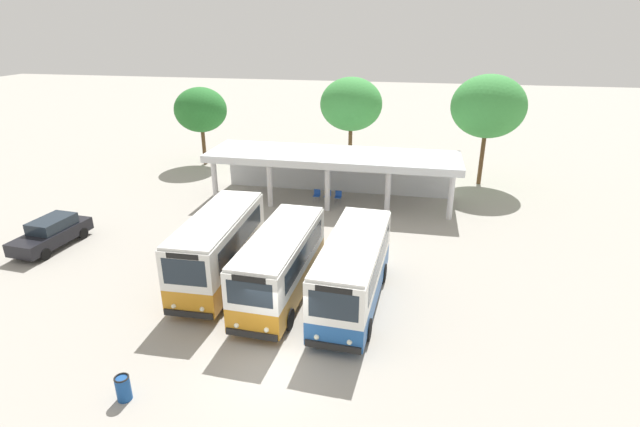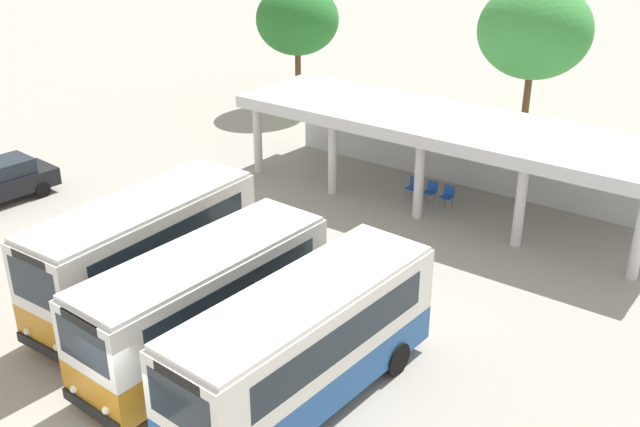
{
  "view_description": "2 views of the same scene",
  "coord_description": "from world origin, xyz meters",
  "px_view_note": "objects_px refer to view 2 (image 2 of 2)",
  "views": [
    {
      "loc": [
        4.51,
        -13.69,
        11.64
      ],
      "look_at": [
        -0.23,
        9.72,
        2.1
      ],
      "focal_mm": 26.97,
      "sensor_mm": 36.0,
      "label": 1
    },
    {
      "loc": [
        11.32,
        -7.07,
        11.81
      ],
      "look_at": [
        -0.88,
        9.39,
        2.42
      ],
      "focal_mm": 41.89,
      "sensor_mm": 36.0,
      "label": 2
    }
  ],
  "objects_px": {
    "waiting_chair_end_by_column": "(414,186)",
    "waiting_chair_middle_seat": "(448,195)",
    "city_bus_middle_cream": "(304,342)",
    "city_bus_nearest_orange": "(144,250)",
    "waiting_chair_second_from_end": "(431,190)",
    "city_bus_second_in_row": "(205,300)"
  },
  "relations": [
    {
      "from": "city_bus_nearest_orange",
      "to": "city_bus_second_in_row",
      "type": "xyz_separation_m",
      "value": [
        3.22,
        -0.8,
        -0.13
      ]
    },
    {
      "from": "city_bus_second_in_row",
      "to": "waiting_chair_middle_seat",
      "type": "xyz_separation_m",
      "value": [
        0.52,
        12.55,
        -1.22
      ]
    },
    {
      "from": "city_bus_second_in_row",
      "to": "city_bus_middle_cream",
      "type": "xyz_separation_m",
      "value": [
        3.22,
        0.03,
        0.01
      ]
    },
    {
      "from": "city_bus_second_in_row",
      "to": "waiting_chair_end_by_column",
      "type": "distance_m",
      "value": 12.65
    },
    {
      "from": "city_bus_nearest_orange",
      "to": "waiting_chair_middle_seat",
      "type": "bearing_deg",
      "value": 72.31
    },
    {
      "from": "waiting_chair_end_by_column",
      "to": "waiting_chair_middle_seat",
      "type": "xyz_separation_m",
      "value": [
        1.5,
        0.0,
        0.0
      ]
    },
    {
      "from": "city_bus_second_in_row",
      "to": "waiting_chair_second_from_end",
      "type": "height_order",
      "value": "city_bus_second_in_row"
    },
    {
      "from": "waiting_chair_end_by_column",
      "to": "city_bus_middle_cream",
      "type": "bearing_deg",
      "value": -71.44
    },
    {
      "from": "city_bus_second_in_row",
      "to": "waiting_chair_middle_seat",
      "type": "bearing_deg",
      "value": 87.62
    },
    {
      "from": "waiting_chair_second_from_end",
      "to": "waiting_chair_middle_seat",
      "type": "height_order",
      "value": "same"
    },
    {
      "from": "city_bus_nearest_orange",
      "to": "waiting_chair_middle_seat",
      "type": "height_order",
      "value": "city_bus_nearest_orange"
    },
    {
      "from": "city_bus_second_in_row",
      "to": "waiting_chair_second_from_end",
      "type": "bearing_deg",
      "value": 91.03
    },
    {
      "from": "city_bus_second_in_row",
      "to": "waiting_chair_middle_seat",
      "type": "distance_m",
      "value": 12.62
    },
    {
      "from": "waiting_chair_middle_seat",
      "to": "city_bus_nearest_orange",
      "type": "bearing_deg",
      "value": -107.69
    },
    {
      "from": "waiting_chair_end_by_column",
      "to": "waiting_chair_second_from_end",
      "type": "xyz_separation_m",
      "value": [
        0.75,
        0.04,
        0.0
      ]
    },
    {
      "from": "city_bus_middle_cream",
      "to": "waiting_chair_end_by_column",
      "type": "relative_size",
      "value": 9.09
    },
    {
      "from": "city_bus_nearest_orange",
      "to": "waiting_chair_middle_seat",
      "type": "distance_m",
      "value": 12.4
    },
    {
      "from": "city_bus_nearest_orange",
      "to": "waiting_chair_second_from_end",
      "type": "relative_size",
      "value": 8.68
    },
    {
      "from": "city_bus_second_in_row",
      "to": "waiting_chair_middle_seat",
      "type": "height_order",
      "value": "city_bus_second_in_row"
    },
    {
      "from": "city_bus_middle_cream",
      "to": "waiting_chair_end_by_column",
      "type": "distance_m",
      "value": 13.26
    },
    {
      "from": "city_bus_nearest_orange",
      "to": "waiting_chair_second_from_end",
      "type": "height_order",
      "value": "city_bus_nearest_orange"
    },
    {
      "from": "waiting_chair_middle_seat",
      "to": "waiting_chair_second_from_end",
      "type": "bearing_deg",
      "value": 177.39
    }
  ]
}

